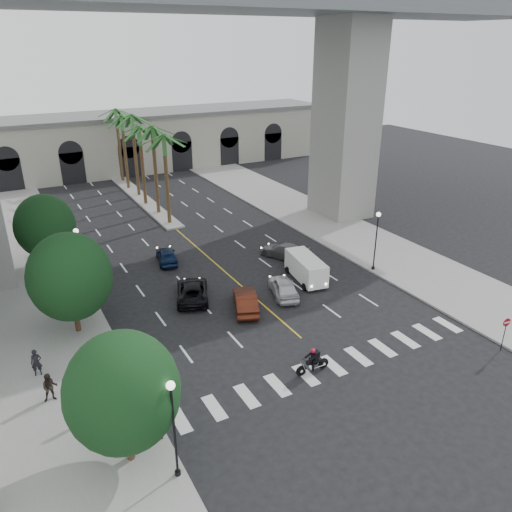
{
  "coord_description": "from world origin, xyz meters",
  "views": [
    {
      "loc": [
        -16.41,
        -21.6,
        18.4
      ],
      "look_at": [
        -1.3,
        6.0,
        4.78
      ],
      "focal_mm": 35.0,
      "sensor_mm": 36.0,
      "label": 1
    }
  ],
  "objects_px": {
    "car_b": "(245,301)",
    "lamp_post_left_near": "(174,422)",
    "lamp_post_left_far": "(79,254)",
    "traffic_signal_near": "(158,401)",
    "traffic_signal_far": "(135,358)",
    "cargo_van": "(306,268)",
    "lamp_post_right": "(376,236)",
    "car_a": "(284,287)",
    "do_not_enter_sign": "(506,327)",
    "pedestrian_a": "(36,363)",
    "car_e": "(167,256)",
    "car_c": "(192,291)",
    "motorcycle_rider": "(314,361)",
    "pedestrian_b": "(50,387)",
    "car_d": "(284,251)"
  },
  "relations": [
    {
      "from": "lamp_post_left_far",
      "to": "lamp_post_right",
      "type": "bearing_deg",
      "value": -19.33
    },
    {
      "from": "lamp_post_left_far",
      "to": "motorcycle_rider",
      "type": "bearing_deg",
      "value": -60.13
    },
    {
      "from": "do_not_enter_sign",
      "to": "car_e",
      "type": "bearing_deg",
      "value": 129.19
    },
    {
      "from": "pedestrian_b",
      "to": "lamp_post_left_near",
      "type": "bearing_deg",
      "value": -56.19
    },
    {
      "from": "lamp_post_right",
      "to": "do_not_enter_sign",
      "type": "xyz_separation_m",
      "value": [
        -0.9,
        -13.38,
        -1.49
      ]
    },
    {
      "from": "pedestrian_a",
      "to": "lamp_post_left_far",
      "type": "bearing_deg",
      "value": 72.45
    },
    {
      "from": "lamp_post_left_near",
      "to": "lamp_post_right",
      "type": "height_order",
      "value": "same"
    },
    {
      "from": "car_b",
      "to": "motorcycle_rider",
      "type": "bearing_deg",
      "value": 112.28
    },
    {
      "from": "lamp_post_left_near",
      "to": "pedestrian_a",
      "type": "relative_size",
      "value": 3.16
    },
    {
      "from": "traffic_signal_far",
      "to": "car_d",
      "type": "height_order",
      "value": "traffic_signal_far"
    },
    {
      "from": "lamp_post_left_near",
      "to": "lamp_post_right",
      "type": "distance_m",
      "value": 26.25
    },
    {
      "from": "traffic_signal_far",
      "to": "pedestrian_b",
      "type": "xyz_separation_m",
      "value": [
        -4.37,
        1.7,
        -1.5
      ]
    },
    {
      "from": "lamp_post_left_far",
      "to": "cargo_van",
      "type": "height_order",
      "value": "lamp_post_left_far"
    },
    {
      "from": "car_b",
      "to": "lamp_post_left_near",
      "type": "bearing_deg",
      "value": 72.78
    },
    {
      "from": "lamp_post_left_near",
      "to": "lamp_post_right",
      "type": "xyz_separation_m",
      "value": [
        22.8,
        13.0,
        0.0
      ]
    },
    {
      "from": "car_c",
      "to": "pedestrian_a",
      "type": "xyz_separation_m",
      "value": [
        -11.72,
        -4.7,
        0.3
      ]
    },
    {
      "from": "lamp_post_left_far",
      "to": "traffic_signal_near",
      "type": "distance_m",
      "value": 18.51
    },
    {
      "from": "cargo_van",
      "to": "do_not_enter_sign",
      "type": "height_order",
      "value": "do_not_enter_sign"
    },
    {
      "from": "traffic_signal_near",
      "to": "traffic_signal_far",
      "type": "relative_size",
      "value": 1.0
    },
    {
      "from": "car_c",
      "to": "do_not_enter_sign",
      "type": "bearing_deg",
      "value": 153.87
    },
    {
      "from": "motorcycle_rider",
      "to": "cargo_van",
      "type": "xyz_separation_m",
      "value": [
        6.6,
        10.63,
        0.41
      ]
    },
    {
      "from": "lamp_post_left_near",
      "to": "lamp_post_left_far",
      "type": "distance_m",
      "value": 21.0
    },
    {
      "from": "pedestrian_b",
      "to": "motorcycle_rider",
      "type": "bearing_deg",
      "value": -11.56
    },
    {
      "from": "car_e",
      "to": "pedestrian_b",
      "type": "xyz_separation_m",
      "value": [
        -11.93,
        -15.06,
        0.32
      ]
    },
    {
      "from": "car_e",
      "to": "pedestrian_b",
      "type": "distance_m",
      "value": 19.22
    },
    {
      "from": "lamp_post_left_near",
      "to": "cargo_van",
      "type": "xyz_separation_m",
      "value": [
        16.6,
        14.23,
        -2.07
      ]
    },
    {
      "from": "do_not_enter_sign",
      "to": "traffic_signal_far",
      "type": "bearing_deg",
      "value": 170.61
    },
    {
      "from": "lamp_post_left_far",
      "to": "car_e",
      "type": "xyz_separation_m",
      "value": [
        7.67,
        2.26,
        -2.54
      ]
    },
    {
      "from": "car_c",
      "to": "pedestrian_a",
      "type": "height_order",
      "value": "pedestrian_a"
    },
    {
      "from": "do_not_enter_sign",
      "to": "car_b",
      "type": "bearing_deg",
      "value": 141.59
    },
    {
      "from": "cargo_van",
      "to": "do_not_enter_sign",
      "type": "bearing_deg",
      "value": -61.08
    },
    {
      "from": "car_c",
      "to": "do_not_enter_sign",
      "type": "xyz_separation_m",
      "value": [
        14.81,
        -16.12,
        1.03
      ]
    },
    {
      "from": "car_e",
      "to": "do_not_enter_sign",
      "type": "height_order",
      "value": "do_not_enter_sign"
    },
    {
      "from": "traffic_signal_far",
      "to": "cargo_van",
      "type": "relative_size",
      "value": 0.72
    },
    {
      "from": "lamp_post_right",
      "to": "motorcycle_rider",
      "type": "distance_m",
      "value": 16.08
    },
    {
      "from": "lamp_post_right",
      "to": "car_c",
      "type": "distance_m",
      "value": 16.15
    },
    {
      "from": "lamp_post_left_near",
      "to": "car_b",
      "type": "height_order",
      "value": "lamp_post_left_near"
    },
    {
      "from": "cargo_van",
      "to": "pedestrian_b",
      "type": "xyz_separation_m",
      "value": [
        -20.86,
        -6.03,
        -0.14
      ]
    },
    {
      "from": "car_a",
      "to": "do_not_enter_sign",
      "type": "xyz_separation_m",
      "value": [
        8.35,
        -13.21,
        0.99
      ]
    },
    {
      "from": "car_c",
      "to": "pedestrian_a",
      "type": "relative_size",
      "value": 2.96
    },
    {
      "from": "lamp_post_left_near",
      "to": "car_c",
      "type": "bearing_deg",
      "value": 65.74
    },
    {
      "from": "lamp_post_right",
      "to": "traffic_signal_far",
      "type": "bearing_deg",
      "value": -164.02
    },
    {
      "from": "lamp_post_right",
      "to": "traffic_signal_near",
      "type": "relative_size",
      "value": 1.47
    },
    {
      "from": "motorcycle_rider",
      "to": "pedestrian_a",
      "type": "height_order",
      "value": "pedestrian_a"
    },
    {
      "from": "car_d",
      "to": "pedestrian_a",
      "type": "xyz_separation_m",
      "value": [
        -22.14,
        -8.07,
        0.31
      ]
    },
    {
      "from": "motorcycle_rider",
      "to": "traffic_signal_far",
      "type": "bearing_deg",
      "value": 164.3
    },
    {
      "from": "pedestrian_a",
      "to": "do_not_enter_sign",
      "type": "distance_m",
      "value": 28.89
    },
    {
      "from": "pedestrian_a",
      "to": "traffic_signal_near",
      "type": "bearing_deg",
      "value": -53.63
    },
    {
      "from": "car_a",
      "to": "car_b",
      "type": "distance_m",
      "value": 3.69
    },
    {
      "from": "lamp_post_left_far",
      "to": "cargo_van",
      "type": "relative_size",
      "value": 1.06
    }
  ]
}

